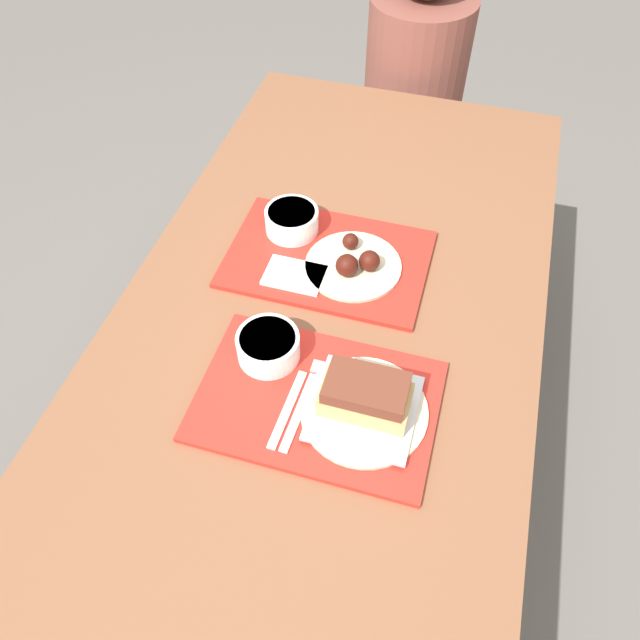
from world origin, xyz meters
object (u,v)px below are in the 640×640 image
(bowl_coleslaw_near, at_px, (268,345))
(bowl_coleslaw_far, at_px, (292,220))
(person_seated_across, at_px, (418,56))
(tray_near, at_px, (317,401))
(brisket_sandwich_plate, at_px, (365,401))
(tray_far, at_px, (328,259))
(wings_plate_far, at_px, (354,263))

(bowl_coleslaw_near, bearing_deg, bowl_coleslaw_far, 100.73)
(bowl_coleslaw_far, bearing_deg, person_seated_across, 81.71)
(tray_near, bearing_deg, brisket_sandwich_plate, -0.72)
(brisket_sandwich_plate, distance_m, person_seated_across, 1.32)
(bowl_coleslaw_near, height_order, brisket_sandwich_plate, brisket_sandwich_plate)
(tray_far, relative_size, bowl_coleslaw_near, 3.62)
(tray_near, bearing_deg, bowl_coleslaw_near, 149.08)
(bowl_coleslaw_near, relative_size, brisket_sandwich_plate, 0.52)
(wings_plate_far, bearing_deg, tray_near, -87.17)
(bowl_coleslaw_far, bearing_deg, wings_plate_far, -25.31)
(tray_near, xyz_separation_m, person_seated_across, (-0.06, 1.31, -0.00))
(brisket_sandwich_plate, bearing_deg, tray_far, 115.31)
(bowl_coleslaw_near, relative_size, wings_plate_far, 0.58)
(bowl_coleslaw_near, height_order, bowl_coleslaw_far, same)
(tray_far, relative_size, person_seated_across, 0.66)
(tray_near, height_order, person_seated_across, person_seated_across)
(brisket_sandwich_plate, xyz_separation_m, bowl_coleslaw_far, (-0.27, 0.43, -0.00))
(bowl_coleslaw_far, relative_size, wings_plate_far, 0.58)
(bowl_coleslaw_far, bearing_deg, brisket_sandwich_plate, -57.18)
(person_seated_across, bearing_deg, wings_plate_far, -87.71)
(brisket_sandwich_plate, bearing_deg, tray_near, 179.28)
(tray_near, xyz_separation_m, bowl_coleslaw_far, (-0.19, 0.42, 0.04))
(tray_far, height_order, bowl_coleslaw_far, bowl_coleslaw_far)
(bowl_coleslaw_far, bearing_deg, bowl_coleslaw_near, -79.27)
(tray_near, xyz_separation_m, brisket_sandwich_plate, (0.09, -0.00, 0.04))
(tray_far, distance_m, bowl_coleslaw_near, 0.30)
(bowl_coleslaw_near, distance_m, bowl_coleslaw_far, 0.36)
(brisket_sandwich_plate, relative_size, bowl_coleslaw_far, 1.91)
(bowl_coleslaw_near, bearing_deg, brisket_sandwich_plate, -19.10)
(bowl_coleslaw_near, relative_size, person_seated_across, 0.18)
(tray_near, height_order, brisket_sandwich_plate, brisket_sandwich_plate)
(tray_near, bearing_deg, wings_plate_far, 92.83)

